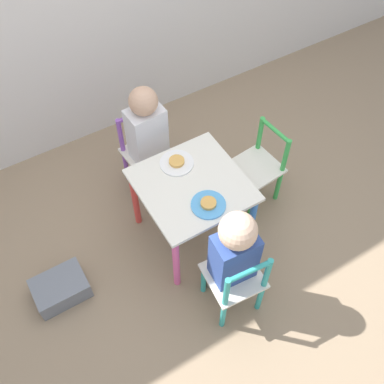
% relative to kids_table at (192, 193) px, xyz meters
% --- Properties ---
extents(ground_plane, '(6.00, 6.00, 0.00)m').
position_rel_kids_table_xyz_m(ground_plane, '(0.00, 0.00, -0.39)').
color(ground_plane, '#8C755B').
extents(kids_table, '(0.53, 0.53, 0.47)m').
position_rel_kids_table_xyz_m(kids_table, '(0.00, 0.00, 0.00)').
color(kids_table, silver).
rests_on(kids_table, ground_plane).
extents(chair_teal, '(0.28, 0.28, 0.52)m').
position_rel_kids_table_xyz_m(chair_teal, '(-0.04, -0.48, -0.14)').
color(chair_teal, silver).
rests_on(chair_teal, ground_plane).
extents(chair_purple, '(0.28, 0.28, 0.52)m').
position_rel_kids_table_xyz_m(chair_purple, '(-0.03, 0.48, -0.14)').
color(chair_purple, silver).
rests_on(chair_purple, ground_plane).
extents(chair_green, '(0.28, 0.28, 0.52)m').
position_rel_kids_table_xyz_m(chair_green, '(0.48, 0.05, -0.14)').
color(chair_green, silver).
rests_on(chair_green, ground_plane).
extents(child_front, '(0.21, 0.22, 0.74)m').
position_rel_kids_table_xyz_m(child_front, '(-0.04, -0.42, 0.06)').
color(child_front, '#7A6B5B').
rests_on(child_front, ground_plane).
extents(child_back, '(0.21, 0.22, 0.77)m').
position_rel_kids_table_xyz_m(child_back, '(-0.03, 0.42, 0.07)').
color(child_back, '#7A6B5B').
rests_on(child_back, ground_plane).
extents(plate_front, '(0.17, 0.17, 0.03)m').
position_rel_kids_table_xyz_m(plate_front, '(-0.00, -0.16, 0.09)').
color(plate_front, '#4C9EE0').
rests_on(plate_front, kids_table).
extents(plate_back, '(0.18, 0.18, 0.03)m').
position_rel_kids_table_xyz_m(plate_back, '(0.00, 0.16, 0.09)').
color(plate_back, white).
rests_on(plate_back, kids_table).
extents(storage_bin, '(0.28, 0.20, 0.12)m').
position_rel_kids_table_xyz_m(storage_bin, '(-0.79, 0.03, -0.33)').
color(storage_bin, slate).
rests_on(storage_bin, ground_plane).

